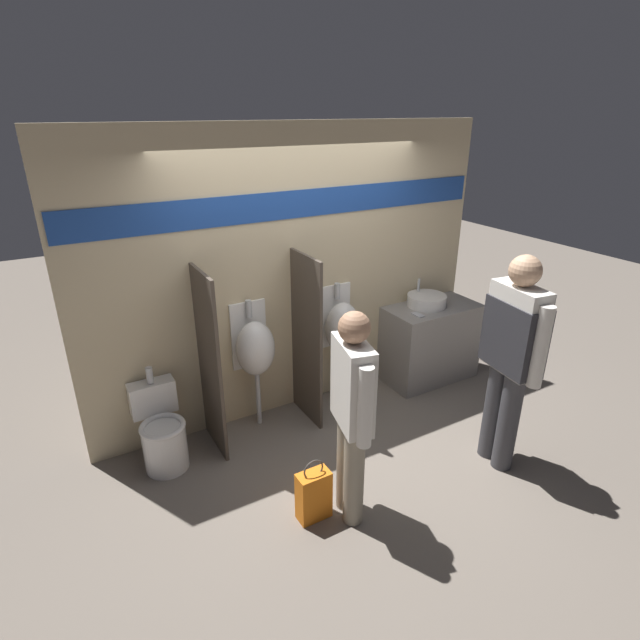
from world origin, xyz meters
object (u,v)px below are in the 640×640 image
object	(u,v)px
cell_phone	(418,315)
urinal_near_counter	(255,348)
urinal_far	(342,327)
toilet	(162,433)
person_with_lanyard	(352,410)
sink_basin	(427,300)
shopping_bag	(314,495)
person_in_vest	(512,350)

from	to	relation	value
cell_phone	urinal_near_counter	bearing A→B (deg)	172.21
urinal_far	toilet	distance (m)	1.93
person_with_lanyard	toilet	bearing A→B (deg)	53.37
toilet	person_with_lanyard	bearing A→B (deg)	-50.34
sink_basin	toilet	world-z (taller)	sink_basin
urinal_near_counter	shopping_bag	bearing A→B (deg)	-95.90
sink_basin	shopping_bag	distance (m)	2.53
sink_basin	shopping_bag	xyz separation A→B (m)	(-2.08, -1.25, -0.71)
sink_basin	cell_phone	xyz separation A→B (m)	(-0.25, -0.16, -0.05)
toilet	person_with_lanyard	xyz separation A→B (m)	(1.04, -1.26, 0.60)
sink_basin	urinal_far	world-z (taller)	urinal_far
urinal_near_counter	toilet	world-z (taller)	urinal_near_counter
toilet	person_with_lanyard	distance (m)	1.74
cell_phone	urinal_far	distance (m)	0.80
cell_phone	person_in_vest	size ratio (longest dim) A/B	0.08
sink_basin	shopping_bag	bearing A→B (deg)	-149.12
cell_phone	person_in_vest	distance (m)	1.32
toilet	shopping_bag	size ratio (longest dim) A/B	1.62
urinal_far	person_with_lanyard	distance (m)	1.63
person_with_lanyard	cell_phone	bearing A→B (deg)	-39.65
urinal_near_counter	urinal_far	xyz separation A→B (m)	(0.93, 0.00, 0.00)
sink_basin	toilet	size ratio (longest dim) A/B	0.50
cell_phone	urinal_far	world-z (taller)	urinal_far
urinal_near_counter	person_in_vest	bearing A→B (deg)	-44.86
sink_basin	cell_phone	world-z (taller)	sink_basin
shopping_bag	toilet	bearing A→B (deg)	124.12
urinal_near_counter	toilet	xyz separation A→B (m)	(-0.93, -0.15, -0.50)
cell_phone	toilet	world-z (taller)	cell_phone
urinal_near_counter	sink_basin	bearing A→B (deg)	-2.02
cell_phone	toilet	bearing A→B (deg)	178.13
sink_basin	person_with_lanyard	size ratio (longest dim) A/B	0.26
sink_basin	toilet	xyz separation A→B (m)	(-2.87, -0.08, -0.61)
person_in_vest	shopping_bag	bearing A→B (deg)	90.89
sink_basin	person_in_vest	bearing A→B (deg)	-106.05
person_in_vest	shopping_bag	xyz separation A→B (m)	(-1.67, 0.21, -0.85)
urinal_near_counter	urinal_far	distance (m)	0.93
urinal_far	person_in_vest	bearing A→B (deg)	-68.41
toilet	person_in_vest	xyz separation A→B (m)	(2.46, -1.38, 0.76)
cell_phone	urinal_far	bearing A→B (deg)	163.17
urinal_far	person_with_lanyard	world-z (taller)	person_with_lanyard
urinal_near_counter	person_in_vest	size ratio (longest dim) A/B	0.67
urinal_far	shopping_bag	distance (m)	1.79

